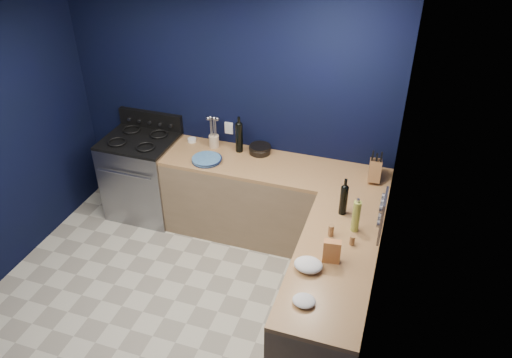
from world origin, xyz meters
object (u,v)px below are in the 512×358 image
at_px(gas_range, 144,177).
at_px(knife_block, 375,170).
at_px(crouton_bag, 332,251).
at_px(utensil_crock, 214,141).
at_px(plate_stack, 206,160).

relative_size(gas_range, knife_block, 4.47).
bearing_deg(crouton_bag, gas_range, 145.85).
height_order(utensil_crock, crouton_bag, crouton_bag).
distance_m(utensil_crock, crouton_bag, 2.07).
xyz_separation_m(plate_stack, utensil_crock, (-0.04, 0.31, 0.05)).
xyz_separation_m(gas_range, plate_stack, (0.85, -0.12, 0.46)).
bearing_deg(knife_block, utensil_crock, 171.61).
bearing_deg(plate_stack, gas_range, 172.18).
relative_size(knife_block, crouton_bag, 1.05).
relative_size(plate_stack, utensil_crock, 2.24).
xyz_separation_m(plate_stack, crouton_bag, (1.50, -1.07, 0.08)).
xyz_separation_m(knife_block, crouton_bag, (-0.17, -1.27, -0.00)).
bearing_deg(crouton_bag, utensil_crock, 130.89).
xyz_separation_m(utensil_crock, crouton_bag, (1.54, -1.38, 0.03)).
distance_m(knife_block, crouton_bag, 1.28).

